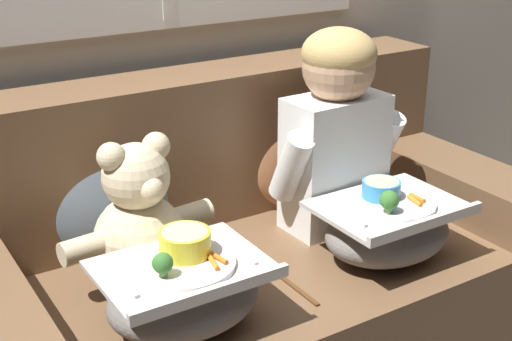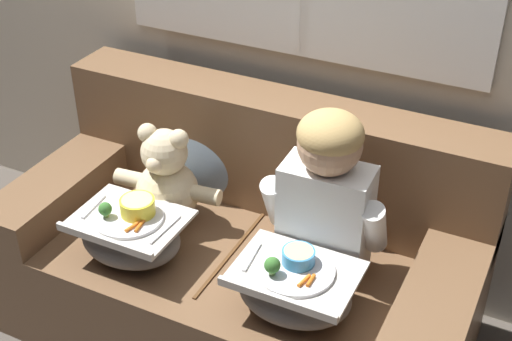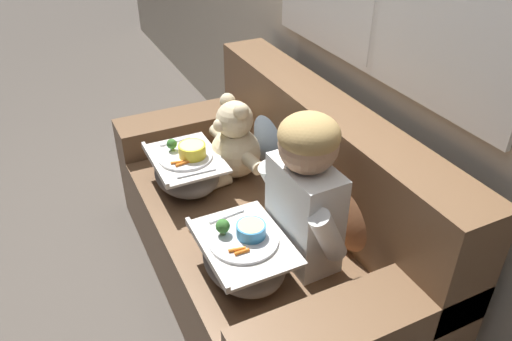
{
  "view_description": "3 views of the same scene",
  "coord_description": "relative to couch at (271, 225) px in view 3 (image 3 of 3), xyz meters",
  "views": [
    {
      "loc": [
        -0.91,
        -1.48,
        1.37
      ],
      "look_at": [
        0.02,
        0.0,
        0.66
      ],
      "focal_mm": 50.0,
      "sensor_mm": 36.0,
      "label": 1
    },
    {
      "loc": [
        0.94,
        -1.76,
        2.01
      ],
      "look_at": [
        0.06,
        0.02,
        0.74
      ],
      "focal_mm": 50.0,
      "sensor_mm": 36.0,
      "label": 2
    },
    {
      "loc": [
        1.51,
        -0.74,
        1.72
      ],
      "look_at": [
        0.09,
        -0.06,
        0.69
      ],
      "focal_mm": 35.0,
      "sensor_mm": 36.0,
      "label": 3
    }
  ],
  "objects": [
    {
      "name": "teddy_bear",
      "position": [
        -0.31,
        -0.04,
        0.27
      ],
      "size": [
        0.42,
        0.29,
        0.39
      ],
      "color": "beige",
      "rests_on": "couch"
    },
    {
      "name": "ground_plane",
      "position": [
        0.0,
        -0.06,
        -0.31
      ],
      "size": [
        14.0,
        14.0,
        0.0
      ],
      "primitive_type": "plane",
      "color": "#4C443D"
    },
    {
      "name": "child_figure",
      "position": [
        0.31,
        -0.03,
        0.43
      ],
      "size": [
        0.42,
        0.21,
        0.59
      ],
      "color": "white",
      "rests_on": "couch"
    },
    {
      "name": "lap_tray_teddy",
      "position": [
        -0.31,
        -0.27,
        0.19
      ],
      "size": [
        0.38,
        0.29,
        0.22
      ],
      "color": "slate",
      "rests_on": "teddy_bear"
    },
    {
      "name": "couch",
      "position": [
        0.0,
        0.0,
        0.0
      ],
      "size": [
        1.67,
        0.85,
        0.86
      ],
      "color": "brown",
      "rests_on": "ground_plane"
    },
    {
      "name": "lap_tray_child",
      "position": [
        0.31,
        -0.27,
        0.19
      ],
      "size": [
        0.38,
        0.29,
        0.23
      ],
      "color": "slate",
      "rests_on": "child_figure"
    },
    {
      "name": "throw_pillow_behind_child",
      "position": [
        0.31,
        0.17,
        0.28
      ],
      "size": [
        0.37,
        0.18,
        0.38
      ],
      "color": "#B2754C",
      "rests_on": "couch"
    },
    {
      "name": "throw_pillow_behind_teddy",
      "position": [
        -0.31,
        0.17,
        0.28
      ],
      "size": [
        0.38,
        0.18,
        0.39
      ],
      "color": "slate",
      "rests_on": "couch"
    }
  ]
}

